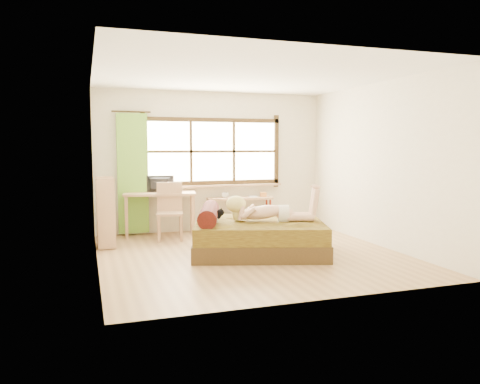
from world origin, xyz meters
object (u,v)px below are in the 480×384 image
object	(u,v)px
woman	(269,202)
kitten	(212,215)
bed	(256,236)
pipe_shelf	(240,206)
desk	(160,198)
chair	(170,208)
bookshelf	(106,212)

from	to	relation	value
woman	kitten	world-z (taller)	woman
bed	pipe_shelf	size ratio (longest dim) A/B	1.80
kitten	desk	xyz separation A→B (m)	(-0.52, 1.77, 0.08)
desk	kitten	bearing A→B (deg)	-63.69
bed	desk	xyz separation A→B (m)	(-1.20, 1.86, 0.43)
kitten	bed	bearing A→B (deg)	9.97
chair	pipe_shelf	size ratio (longest dim) A/B	0.77
woman	bookshelf	world-z (taller)	bookshelf
woman	pipe_shelf	distance (m)	2.08
pipe_shelf	bookshelf	bearing A→B (deg)	-157.76
woman	pipe_shelf	xyz separation A→B (m)	(0.21, 2.04, -0.32)
desk	chair	world-z (taller)	chair
bed	desk	distance (m)	2.25
woman	chair	bearing A→B (deg)	146.45
chair	desk	bearing A→B (deg)	117.72
kitten	pipe_shelf	distance (m)	2.18
desk	pipe_shelf	size ratio (longest dim) A/B	1.04
kitten	bookshelf	distance (m)	1.87
chair	bookshelf	xyz separation A→B (m)	(-1.11, -0.33, 0.02)
chair	bookshelf	distance (m)	1.16
woman	bookshelf	distance (m)	2.70
bed	bookshelf	size ratio (longest dim) A/B	2.08
pipe_shelf	bookshelf	size ratio (longest dim) A/B	1.15
desk	chair	xyz separation A→B (m)	(0.12, -0.36, -0.14)
chair	pipe_shelf	world-z (taller)	chair
bed	kitten	xyz separation A→B (m)	(-0.67, 0.09, 0.35)
kitten	desk	world-z (taller)	desk
desk	chair	distance (m)	0.40
bed	pipe_shelf	world-z (taller)	bed
bed	desk	world-z (taller)	desk
chair	kitten	bearing A→B (deg)	-64.05
bed	kitten	world-z (taller)	bed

